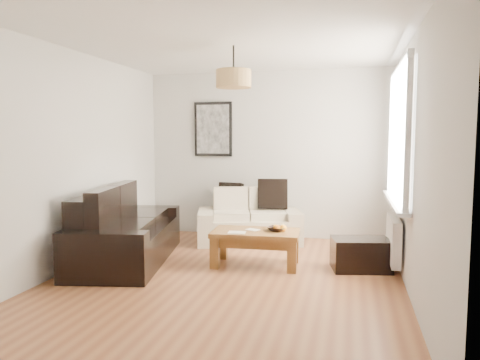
% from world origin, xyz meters
% --- Properties ---
extents(floor, '(4.50, 4.50, 0.00)m').
position_xyz_m(floor, '(0.00, 0.00, 0.00)').
color(floor, brown).
rests_on(floor, ground).
extents(ceiling, '(3.80, 4.50, 0.00)m').
position_xyz_m(ceiling, '(0.00, 0.00, 2.60)').
color(ceiling, white).
rests_on(ceiling, floor).
extents(wall_back, '(3.80, 0.04, 2.60)m').
position_xyz_m(wall_back, '(0.00, 2.25, 1.30)').
color(wall_back, silver).
rests_on(wall_back, floor).
extents(wall_front, '(3.80, 0.04, 2.60)m').
position_xyz_m(wall_front, '(0.00, -2.25, 1.30)').
color(wall_front, silver).
rests_on(wall_front, floor).
extents(wall_left, '(0.04, 4.50, 2.60)m').
position_xyz_m(wall_left, '(-1.90, 0.00, 1.30)').
color(wall_left, silver).
rests_on(wall_left, floor).
extents(wall_right, '(0.04, 4.50, 2.60)m').
position_xyz_m(wall_right, '(1.90, 0.00, 1.30)').
color(wall_right, silver).
rests_on(wall_right, floor).
extents(window_bay, '(0.14, 1.90, 1.60)m').
position_xyz_m(window_bay, '(1.86, 0.80, 1.60)').
color(window_bay, white).
rests_on(window_bay, wall_right).
extents(radiator, '(0.10, 0.90, 0.52)m').
position_xyz_m(radiator, '(1.82, 0.80, 0.38)').
color(radiator, white).
rests_on(radiator, wall_right).
extents(poster, '(0.62, 0.04, 0.87)m').
position_xyz_m(poster, '(-0.85, 2.22, 1.70)').
color(poster, black).
rests_on(poster, wall_back).
extents(pendant_shade, '(0.40, 0.40, 0.20)m').
position_xyz_m(pendant_shade, '(0.00, 0.30, 2.23)').
color(pendant_shade, tan).
rests_on(pendant_shade, ceiling).
extents(loveseat_cream, '(1.69, 1.23, 0.75)m').
position_xyz_m(loveseat_cream, '(-0.15, 1.78, 0.38)').
color(loveseat_cream, '#BAB196').
rests_on(loveseat_cream, floor).
extents(sofa_leather, '(1.35, 2.15, 0.87)m').
position_xyz_m(sofa_leather, '(-1.43, 0.40, 0.43)').
color(sofa_leather, black).
rests_on(sofa_leather, floor).
extents(coffee_table, '(1.09, 0.63, 0.43)m').
position_xyz_m(coffee_table, '(0.20, 0.59, 0.22)').
color(coffee_table, brown).
rests_on(coffee_table, floor).
extents(ottoman, '(0.74, 0.55, 0.38)m').
position_xyz_m(ottoman, '(1.45, 0.70, 0.19)').
color(ottoman, black).
rests_on(ottoman, floor).
extents(cushion_left, '(0.39, 0.17, 0.38)m').
position_xyz_m(cushion_left, '(-0.50, 1.96, 0.68)').
color(cushion_left, black).
rests_on(cushion_left, loveseat_cream).
extents(cushion_right, '(0.47, 0.22, 0.45)m').
position_xyz_m(cushion_right, '(0.17, 1.96, 0.71)').
color(cushion_right, black).
rests_on(cushion_right, loveseat_cream).
extents(fruit_bowl, '(0.26, 0.26, 0.05)m').
position_xyz_m(fruit_bowl, '(0.46, 0.63, 0.46)').
color(fruit_bowl, black).
rests_on(fruit_bowl, coffee_table).
extents(orange_a, '(0.08, 0.08, 0.07)m').
position_xyz_m(orange_a, '(0.47, 0.63, 0.47)').
color(orange_a, orange).
rests_on(orange_a, fruit_bowl).
extents(orange_b, '(0.09, 0.09, 0.08)m').
position_xyz_m(orange_b, '(0.53, 0.64, 0.47)').
color(orange_b, orange).
rests_on(orange_b, fruit_bowl).
extents(orange_c, '(0.07, 0.07, 0.06)m').
position_xyz_m(orange_c, '(0.43, 0.68, 0.47)').
color(orange_c, orange).
rests_on(orange_c, fruit_bowl).
extents(papers, '(0.22, 0.17, 0.01)m').
position_xyz_m(papers, '(0.00, 0.43, 0.43)').
color(papers, silver).
rests_on(papers, coffee_table).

